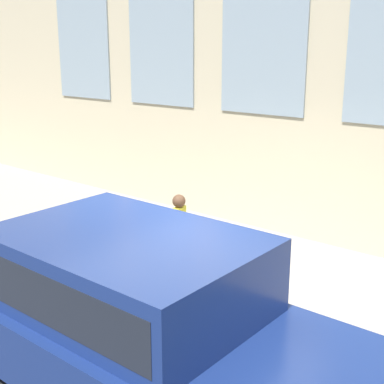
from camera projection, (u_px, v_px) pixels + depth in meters
ground_plane at (194, 326)px, 6.17m from camera, size 80.00×80.00×0.00m
sidewalk at (264, 277)px, 7.26m from camera, size 3.00×60.00×0.17m
fire_hydrant at (206, 268)px, 6.33m from camera, size 0.37×0.48×0.81m
person at (179, 226)px, 7.05m from camera, size 0.26×0.17×1.09m
parked_car_navy_near at (129, 309)px, 4.72m from camera, size 1.82×4.74×1.59m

